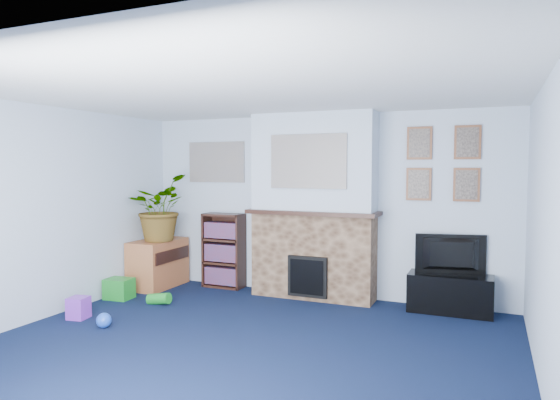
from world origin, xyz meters
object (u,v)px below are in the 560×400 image
at_px(tv_stand, 450,294).
at_px(television, 451,255).
at_px(sideboard, 158,262).
at_px(bookshelf, 224,252).

distance_m(tv_stand, television, 0.46).
relative_size(tv_stand, television, 1.18).
xyz_separation_m(tv_stand, television, (0.00, 0.02, 0.46)).
xyz_separation_m(tv_stand, sideboard, (-3.95, -0.28, 0.12)).
bearing_deg(sideboard, tv_stand, 4.06).
bearing_deg(bookshelf, television, -1.05).
bearing_deg(television, tv_stand, 78.40).
bearing_deg(sideboard, bookshelf, 22.13).
bearing_deg(tv_stand, bookshelf, 178.57).
distance_m(bookshelf, sideboard, 0.96).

